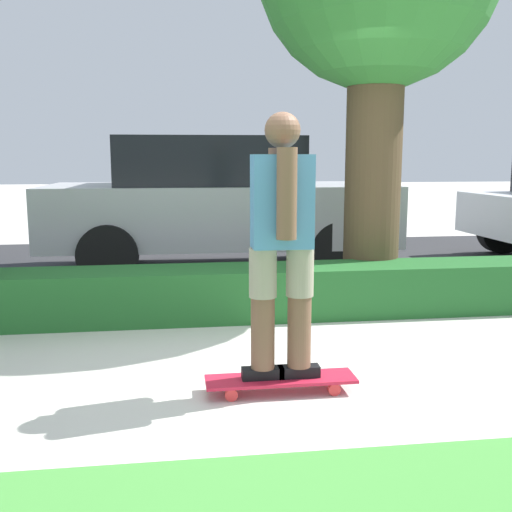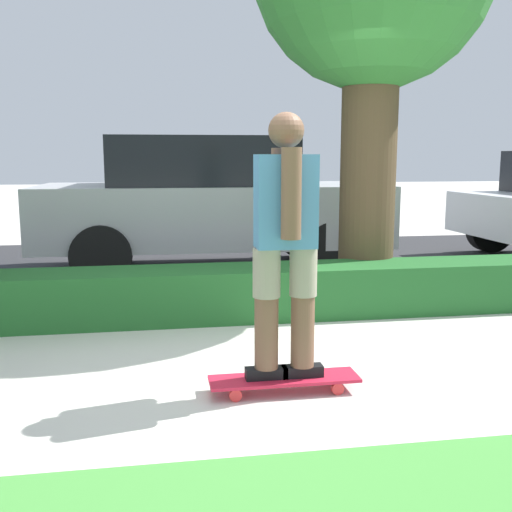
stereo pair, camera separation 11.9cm
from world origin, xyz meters
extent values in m
plane|color=beige|center=(0.00, 0.00, 0.00)|extent=(60.00, 60.00, 0.00)
cube|color=#2D2D30|center=(0.00, 4.20, 0.00)|extent=(18.17, 5.00, 0.01)
cube|color=#236028|center=(0.00, 1.60, 0.23)|extent=(18.17, 0.60, 0.46)
cube|color=red|center=(0.07, -0.21, 0.09)|extent=(0.94, 0.24, 0.02)
cylinder|color=red|center=(0.39, -0.30, 0.04)|extent=(0.08, 0.04, 0.08)
cylinder|color=red|center=(0.39, -0.12, 0.04)|extent=(0.08, 0.04, 0.08)
cylinder|color=red|center=(-0.25, -0.30, 0.04)|extent=(0.08, 0.04, 0.08)
cylinder|color=red|center=(-0.25, -0.12, 0.04)|extent=(0.08, 0.04, 0.08)
cube|color=black|center=(-0.04, -0.21, 0.13)|extent=(0.26, 0.09, 0.07)
cylinder|color=brown|center=(-0.04, -0.21, 0.54)|extent=(0.15, 0.15, 0.75)
cylinder|color=gray|center=(-0.04, -0.21, 0.77)|extent=(0.17, 0.17, 0.30)
cube|color=black|center=(0.19, -0.21, 0.13)|extent=(0.26, 0.09, 0.07)
cylinder|color=brown|center=(0.19, -0.21, 0.54)|extent=(0.15, 0.15, 0.75)
cylinder|color=gray|center=(0.19, -0.21, 0.77)|extent=(0.17, 0.17, 0.30)
cube|color=#4C84B7|center=(0.07, -0.21, 1.19)|extent=(0.36, 0.20, 0.55)
cylinder|color=brown|center=(0.07, -0.36, 1.25)|extent=(0.12, 0.12, 0.52)
cylinder|color=brown|center=(0.07, -0.06, 1.25)|extent=(0.12, 0.12, 0.52)
sphere|color=brown|center=(0.07, -0.21, 1.61)|extent=(0.21, 0.21, 0.21)
cylinder|color=brown|center=(1.40, 2.04, 1.30)|extent=(0.55, 0.55, 2.61)
cube|color=#B7B7BC|center=(0.03, 4.00, 0.73)|extent=(4.41, 1.86, 0.76)
cube|color=black|center=(-0.10, 4.00, 1.40)|extent=(2.31, 1.60, 0.60)
cylinder|color=black|center=(1.38, 3.19, 0.35)|extent=(0.70, 0.21, 0.70)
cylinder|color=black|center=(1.38, 4.80, 0.35)|extent=(0.70, 0.21, 0.70)
cylinder|color=black|center=(-1.32, 3.19, 0.35)|extent=(0.70, 0.21, 0.70)
cylinder|color=black|center=(-1.32, 4.80, 0.35)|extent=(0.70, 0.21, 0.70)
cylinder|color=black|center=(4.40, 4.78, 0.36)|extent=(0.73, 0.22, 0.73)
camera|label=1|loc=(-0.57, -3.71, 1.45)|focal=42.00mm
camera|label=2|loc=(-0.69, -3.69, 1.45)|focal=42.00mm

